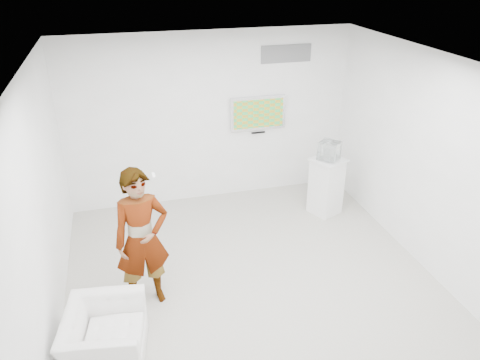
{
  "coord_description": "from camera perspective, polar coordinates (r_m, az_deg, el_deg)",
  "views": [
    {
      "loc": [
        -1.52,
        -5.12,
        4.15
      ],
      "look_at": [
        0.02,
        0.6,
        1.22
      ],
      "focal_mm": 35.0,
      "sensor_mm": 36.0,
      "label": 1
    }
  ],
  "objects": [
    {
      "name": "person",
      "position": [
        5.93,
        -11.87,
        -7.08
      ],
      "size": [
        0.75,
        0.56,
        1.88
      ],
      "primitive_type": "imported",
      "rotation": [
        0.0,
        0.0,
        0.16
      ],
      "color": "white",
      "rests_on": "room"
    },
    {
      "name": "wii_remote",
      "position": [
        5.74,
        -10.49,
        0.5
      ],
      "size": [
        0.04,
        0.13,
        0.03
      ],
      "primitive_type": "cube",
      "rotation": [
        0.0,
        0.0,
        0.01
      ],
      "color": "white",
      "rests_on": "person"
    },
    {
      "name": "tv",
      "position": [
        8.35,
        2.19,
        8.16
      ],
      "size": [
        1.0,
        0.08,
        0.6
      ],
      "primitive_type": "cube",
      "color": "silver",
      "rests_on": "room"
    },
    {
      "name": "room",
      "position": [
        5.96,
        1.29,
        -0.05
      ],
      "size": [
        5.01,
        5.01,
        3.0
      ],
      "color": "#B5B2A6",
      "rests_on": "ground"
    },
    {
      "name": "console",
      "position": [
        7.9,
        10.8,
        3.18
      ],
      "size": [
        0.08,
        0.15,
        0.2
      ],
      "primitive_type": "cube",
      "rotation": [
        0.0,
        0.0,
        0.21
      ],
      "color": "white",
      "rests_on": "pedestal"
    },
    {
      "name": "vitrine",
      "position": [
        7.88,
        10.83,
        3.52
      ],
      "size": [
        0.43,
        0.43,
        0.3
      ],
      "primitive_type": "cube",
      "rotation": [
        0.0,
        0.0,
        0.7
      ],
      "color": "white",
      "rests_on": "pedestal"
    },
    {
      "name": "logo_decal",
      "position": [
        8.29,
        5.65,
        15.07
      ],
      "size": [
        0.9,
        0.02,
        0.3
      ],
      "primitive_type": "cube",
      "color": "slate",
      "rests_on": "room"
    },
    {
      "name": "armchair",
      "position": [
        5.64,
        -16.14,
        -17.83
      ],
      "size": [
        0.99,
        1.09,
        0.63
      ],
      "primitive_type": "imported",
      "rotation": [
        0.0,
        0.0,
        1.41
      ],
      "color": "white",
      "rests_on": "room"
    },
    {
      "name": "floor_uplight",
      "position": [
        9.11,
        9.35,
        -0.05
      ],
      "size": [
        0.25,
        0.25,
        0.31
      ],
      "primitive_type": "cylinder",
      "rotation": [
        0.0,
        0.0,
        0.33
      ],
      "color": "white",
      "rests_on": "room"
    },
    {
      "name": "pedestal",
      "position": [
        8.15,
        10.44,
        -0.73
      ],
      "size": [
        0.65,
        0.65,
        1.01
      ],
      "primitive_type": "cube",
      "rotation": [
        0.0,
        0.0,
        0.43
      ],
      "color": "white",
      "rests_on": "room"
    }
  ]
}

